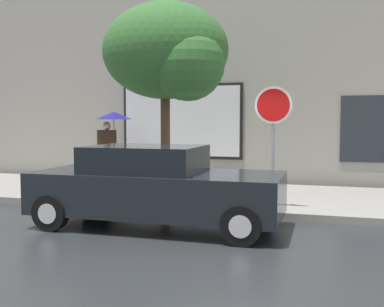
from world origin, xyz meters
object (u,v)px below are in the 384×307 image
at_px(pedestrian_with_umbrella, 111,126).
at_px(stop_sign, 273,122).
at_px(parked_car, 155,187).
at_px(street_tree, 170,54).

height_order(pedestrian_with_umbrella, stop_sign, stop_sign).
bearing_deg(parked_car, pedestrian_with_umbrella, 125.00).
relative_size(street_tree, stop_sign, 1.77).
relative_size(pedestrian_with_umbrella, stop_sign, 0.82).
relative_size(parked_car, pedestrian_with_umbrella, 2.20).
distance_m(parked_car, stop_sign, 2.83).
height_order(parked_car, pedestrian_with_umbrella, pedestrian_with_umbrella).
distance_m(pedestrian_with_umbrella, stop_sign, 5.50).
bearing_deg(parked_car, stop_sign, 42.05).
bearing_deg(pedestrian_with_umbrella, parked_car, -55.00).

